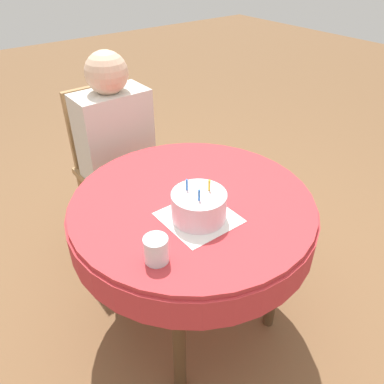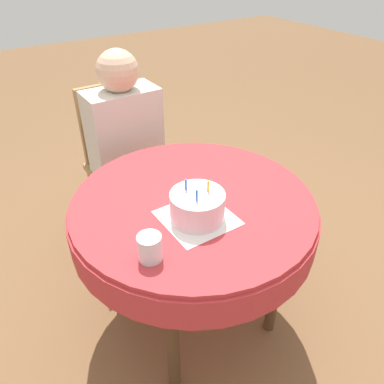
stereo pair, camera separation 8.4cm
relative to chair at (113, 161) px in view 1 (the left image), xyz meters
name	(u,v)px [view 1 (the left image)]	position (x,y,z in m)	size (l,w,h in m)	color
ground_plane	(192,314)	(-0.05, -0.82, -0.49)	(12.00, 12.00, 0.00)	brown
dining_table	(192,217)	(-0.05, -0.82, 0.13)	(0.98, 0.98, 0.71)	#BC3338
chair	(113,161)	(0.00, 0.00, 0.00)	(0.40, 0.40, 0.91)	#A37A4C
person	(117,137)	(0.00, -0.09, 0.19)	(0.38, 0.31, 1.13)	#DBB293
napkin	(199,217)	(-0.10, -0.92, 0.22)	(0.25, 0.25, 0.00)	white
birthday_cake	(199,206)	(-0.10, -0.92, 0.27)	(0.20, 0.20, 0.15)	silver
drinking_glass	(156,250)	(-0.34, -1.01, 0.26)	(0.08, 0.08, 0.09)	silver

